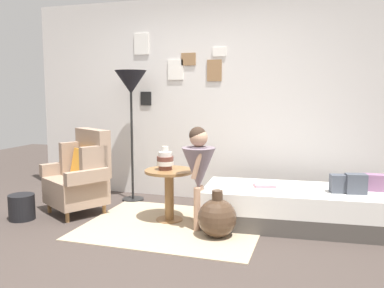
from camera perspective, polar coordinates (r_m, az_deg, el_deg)
The scene contains 15 objects.
ground_plane at distance 3.70m, azimuth -6.88°, elevation -14.93°, with size 12.00×12.00×0.00m, color #423833.
gallery_wall at distance 5.26m, azimuth 1.69°, elevation 6.28°, with size 4.80×0.12×2.60m.
rug at distance 4.33m, azimuth -2.66°, elevation -11.43°, with size 1.83×1.47×0.01m, color tan.
armchair at distance 4.86m, azimuth -15.43°, elevation -4.31°, with size 0.90×0.84×0.97m.
daybed at distance 4.41m, azimuth 14.44°, elevation -8.67°, with size 1.96×0.94×0.40m.
pillow_head at distance 4.52m, azimuth 24.36°, elevation -4.98°, with size 0.22×0.12×0.17m, color gray.
pillow_mid at distance 4.31m, azimuth 22.18°, elevation -5.24°, with size 0.19×0.12×0.20m, color #474C56.
pillow_back at distance 4.31m, azimuth 20.34°, elevation -5.28°, with size 0.21×0.12×0.18m, color #474C56.
side_table at distance 4.39m, azimuth -3.25°, elevation -5.81°, with size 0.53×0.53×0.57m.
vase_striped at distance 4.34m, azimuth -3.82°, elevation -2.31°, with size 0.18×0.18×0.25m.
floor_lamp at distance 5.19m, azimuth -8.64°, elevation 7.90°, with size 0.40×0.40×1.67m.
person_child at distance 4.05m, azimuth 0.93°, elevation -3.01°, with size 0.34×0.34×1.06m.
book_on_daybed at distance 4.36m, azimuth 10.25°, elevation -5.80°, with size 0.22×0.16×0.03m, color #C18291.
demijohn_near at distance 3.97m, azimuth 3.58°, elevation -10.36°, with size 0.38×0.38×0.46m.
magazine_basket at distance 4.87m, azimuth -22.95°, elevation -8.22°, with size 0.28×0.28×0.28m, color black.
Camera 1 is at (1.42, -3.11, 1.39)m, focal length 37.68 mm.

